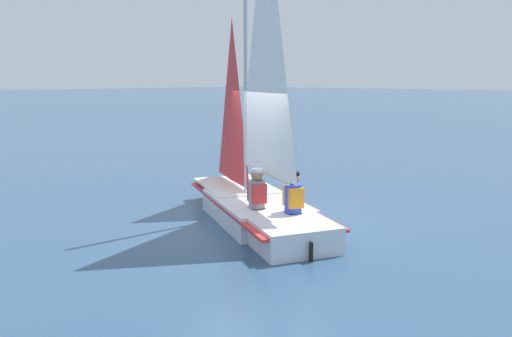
{
  "coord_description": "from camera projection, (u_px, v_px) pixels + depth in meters",
  "views": [
    {
      "loc": [
        -6.93,
        -6.37,
        2.73
      ],
      "look_at": [
        0.0,
        0.0,
        1.05
      ],
      "focal_mm": 35.0,
      "sensor_mm": 36.0,
      "label": 1
    }
  ],
  "objects": [
    {
      "name": "ground_plane",
      "position": [
        256.0,
        221.0,
        9.75
      ],
      "size": [
        260.0,
        260.0,
        0.0
      ],
      "primitive_type": "plane",
      "color": "#2D4C6B"
    },
    {
      "name": "sailor_crew",
      "position": [
        293.0,
        202.0,
        8.64
      ],
      "size": [
        0.4,
        0.42,
        1.16
      ],
      "rotation": [
        0.0,
        0.0,
        1.11
      ],
      "color": "black",
      "rests_on": "ground_plane"
    },
    {
      "name": "sailor_helm",
      "position": [
        257.0,
        198.0,
        8.96
      ],
      "size": [
        0.4,
        0.42,
        1.16
      ],
      "rotation": [
        0.0,
        0.0,
        1.11
      ],
      "color": "black",
      "rests_on": "ground_plane"
    },
    {
      "name": "sailboat_main",
      "position": [
        256.0,
        181.0,
        9.59
      ],
      "size": [
        3.34,
        4.68,
        5.98
      ],
      "rotation": [
        0.0,
        0.0,
        1.11
      ],
      "color": "silver",
      "rests_on": "ground_plane"
    },
    {
      "name": "buoy_marker",
      "position": [
        229.0,
        141.0,
        21.04
      ],
      "size": [
        0.48,
        0.48,
        1.21
      ],
      "color": "red",
      "rests_on": "ground_plane"
    }
  ]
}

